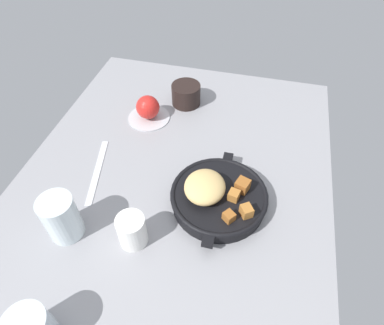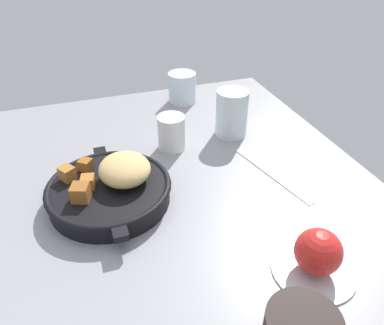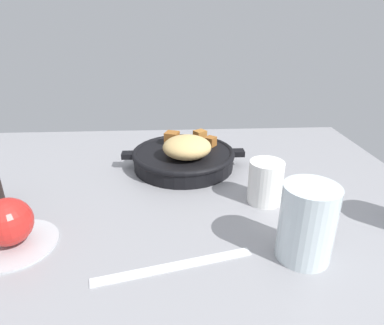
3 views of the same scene
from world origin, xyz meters
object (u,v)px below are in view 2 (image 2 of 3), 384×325
at_px(red_apple, 318,252).
at_px(water_glass_short, 182,88).
at_px(water_glass_tall, 232,113).
at_px(cast_iron_skillet, 111,188).
at_px(butter_knife, 272,174).
at_px(white_creamer_pitcher, 171,133).

relative_size(red_apple, water_glass_short, 0.84).
height_order(water_glass_tall, water_glass_short, water_glass_tall).
distance_m(water_glass_tall, water_glass_short, 0.21).
xyz_separation_m(cast_iron_skillet, butter_knife, (0.02, 0.31, -0.03)).
relative_size(butter_knife, white_creamer_pitcher, 2.81).
bearing_deg(red_apple, butter_knife, 165.78).
xyz_separation_m(butter_knife, water_glass_short, (-0.38, -0.07, 0.04)).
distance_m(red_apple, water_glass_short, 0.62).
bearing_deg(cast_iron_skillet, water_glass_short, 145.41).
bearing_deg(butter_knife, red_apple, -27.56).
xyz_separation_m(red_apple, water_glass_short, (-0.62, -0.01, 0.00)).
relative_size(cast_iron_skillet, red_apple, 3.91).
xyz_separation_m(cast_iron_skillet, red_apple, (0.26, 0.26, 0.01)).
bearing_deg(white_creamer_pitcher, red_apple, 14.56).
bearing_deg(cast_iron_skillet, white_creamer_pitcher, 132.00).
distance_m(cast_iron_skillet, white_creamer_pitcher, 0.21).
bearing_deg(water_glass_short, white_creamer_pitcher, -23.12).
distance_m(red_apple, white_creamer_pitcher, 0.41).
xyz_separation_m(cast_iron_skillet, water_glass_tall, (-0.15, 0.30, 0.03)).
height_order(cast_iron_skillet, water_glass_short, same).
xyz_separation_m(red_apple, water_glass_tall, (-0.41, 0.05, 0.01)).
relative_size(water_glass_tall, white_creamer_pitcher, 1.40).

